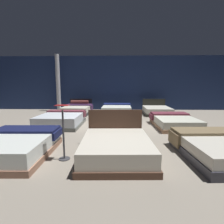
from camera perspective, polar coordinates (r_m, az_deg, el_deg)
The scene contains 13 objects.
ground_plane at distance 7.09m, azimuth 1.61°, elevation -4.49°, with size 18.00×18.00×0.02m, color gray.
showroom_back_wall at distance 11.77m, azimuth 1.73°, elevation 9.30°, with size 18.00×0.06×3.50m, color navy.
bed_0 at distance 4.66m, azimuth -28.83°, elevation -9.50°, with size 1.67×2.07×0.49m.
bed_1 at distance 4.00m, azimuth 1.35°, elevation -11.29°, with size 1.60×1.98×0.94m.
bed_2 at distance 4.67m, azimuth 31.42°, elevation -9.85°, with size 1.73×2.12×0.47m.
bed_3 at distance 7.34m, azimuth -16.03°, elevation -2.42°, with size 1.66×2.03×0.51m.
bed_4 at distance 6.95m, azimuth 1.64°, elevation -2.87°, with size 1.53×1.99×0.43m.
bed_5 at distance 7.30m, azimuth 19.45°, elevation -2.92°, with size 1.60×2.13×0.45m.
bed_6 at distance 10.32m, azimuth -11.13°, elevation 0.86°, with size 1.58×2.00×0.79m.
bed_7 at distance 9.98m, azimuth 1.54°, elevation 0.76°, with size 1.70×2.10×0.53m.
bed_8 at distance 10.19m, azimuth 14.25°, elevation 0.46°, with size 1.48×1.96×0.79m.
price_sign at distance 3.94m, azimuth -15.38°, elevation -8.25°, with size 0.28×0.24×1.19m.
support_pillar at distance 11.71m, azimuth -17.04°, elevation 8.94°, with size 0.25×0.25×3.50m, color silver.
Camera 1 is at (0.02, -6.91, 1.58)m, focal length 28.28 mm.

